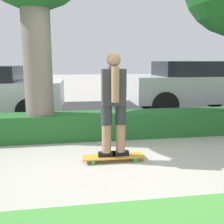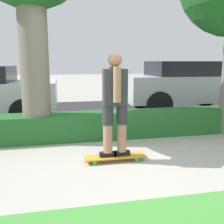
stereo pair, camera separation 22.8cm
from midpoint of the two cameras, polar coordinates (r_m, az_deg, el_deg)
ground_plane at (r=4.01m, az=0.45°, el=-11.81°), size 60.00×60.00×0.00m
street_asphalt at (r=8.00m, az=-6.05°, el=-0.32°), size 13.06×5.00×0.01m
hedge_row at (r=5.43m, az=-3.20°, el=-2.83°), size 13.06×0.60×0.53m
skateboard at (r=4.19m, az=-0.97°, el=-9.72°), size 0.98×0.24×0.09m
skater_person at (r=3.97m, az=-1.01°, el=2.05°), size 0.49×0.41×1.60m
parked_car_middle at (r=8.44m, az=14.91°, el=5.73°), size 3.90×1.82×1.57m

